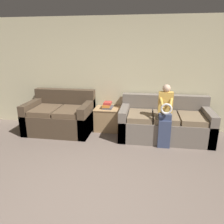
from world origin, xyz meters
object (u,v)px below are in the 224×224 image
(side_shelf, at_px, (107,119))
(couch_side, at_px, (61,117))
(book_stack, at_px, (107,105))
(couch_main, at_px, (164,123))
(child_left_seated, at_px, (165,113))

(side_shelf, bearing_deg, couch_side, -167.99)
(couch_side, distance_m, side_shelf, 1.09)
(book_stack, bearing_deg, couch_side, -167.69)
(couch_main, height_order, side_shelf, couch_main)
(side_shelf, xyz_separation_m, book_stack, (0.00, 0.01, 0.32))
(couch_main, height_order, child_left_seated, child_left_seated)
(couch_side, xyz_separation_m, side_shelf, (1.06, 0.23, -0.06))
(couch_main, bearing_deg, child_left_seated, -95.45)
(couch_main, distance_m, couch_side, 2.36)
(couch_side, distance_m, book_stack, 1.12)
(child_left_seated, height_order, book_stack, child_left_seated)
(child_left_seated, distance_m, book_stack, 1.41)
(couch_main, relative_size, couch_side, 1.30)
(couch_side, bearing_deg, book_stack, 12.31)
(child_left_seated, relative_size, side_shelf, 2.09)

